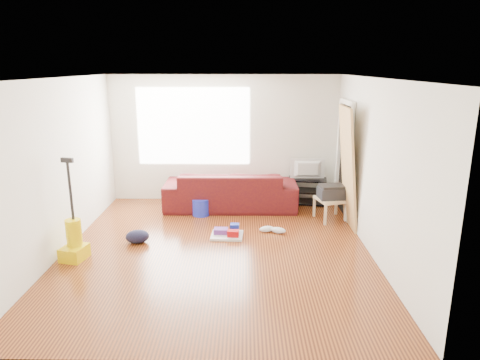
{
  "coord_description": "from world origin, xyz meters",
  "views": [
    {
      "loc": [
        0.41,
        -5.91,
        2.66
      ],
      "look_at": [
        0.34,
        0.6,
        0.92
      ],
      "focal_mm": 32.0,
      "sensor_mm": 36.0,
      "label": 1
    }
  ],
  "objects_px": {
    "sofa": "(231,207)",
    "cleaning_tray": "(228,233)",
    "bucket": "(201,215)",
    "vacuum": "(74,241)",
    "side_table": "(331,202)",
    "tv_stand": "(307,191)",
    "backpack": "(138,242)"
  },
  "relations": [
    {
      "from": "side_table",
      "to": "cleaning_tray",
      "type": "distance_m",
      "value": 2.0
    },
    {
      "from": "tv_stand",
      "to": "backpack",
      "type": "relative_size",
      "value": 2.2
    },
    {
      "from": "backpack",
      "to": "bucket",
      "type": "bearing_deg",
      "value": 46.8
    },
    {
      "from": "tv_stand",
      "to": "side_table",
      "type": "relative_size",
      "value": 1.32
    },
    {
      "from": "tv_stand",
      "to": "bucket",
      "type": "distance_m",
      "value": 2.18
    },
    {
      "from": "sofa",
      "to": "cleaning_tray",
      "type": "height_order",
      "value": "sofa"
    },
    {
      "from": "cleaning_tray",
      "to": "backpack",
      "type": "distance_m",
      "value": 1.42
    },
    {
      "from": "cleaning_tray",
      "to": "vacuum",
      "type": "bearing_deg",
      "value": -158.75
    },
    {
      "from": "sofa",
      "to": "tv_stand",
      "type": "bearing_deg",
      "value": -169.82
    },
    {
      "from": "sofa",
      "to": "vacuum",
      "type": "relative_size",
      "value": 1.72
    },
    {
      "from": "tv_stand",
      "to": "backpack",
      "type": "distance_m",
      "value": 3.52
    },
    {
      "from": "backpack",
      "to": "side_table",
      "type": "bearing_deg",
      "value": 9.4
    },
    {
      "from": "sofa",
      "to": "cleaning_tray",
      "type": "distance_m",
      "value": 1.45
    },
    {
      "from": "tv_stand",
      "to": "vacuum",
      "type": "relative_size",
      "value": 0.55
    },
    {
      "from": "tv_stand",
      "to": "cleaning_tray",
      "type": "height_order",
      "value": "tv_stand"
    },
    {
      "from": "sofa",
      "to": "cleaning_tray",
      "type": "bearing_deg",
      "value": 89.92
    },
    {
      "from": "sofa",
      "to": "vacuum",
      "type": "xyz_separation_m",
      "value": [
        -2.15,
        -2.28,
        0.27
      ]
    },
    {
      "from": "sofa",
      "to": "side_table",
      "type": "xyz_separation_m",
      "value": [
        1.8,
        -0.64,
        0.33
      ]
    },
    {
      "from": "backpack",
      "to": "tv_stand",
      "type": "bearing_deg",
      "value": 25.22
    },
    {
      "from": "bucket",
      "to": "cleaning_tray",
      "type": "relative_size",
      "value": 0.59
    },
    {
      "from": "side_table",
      "to": "vacuum",
      "type": "height_order",
      "value": "vacuum"
    },
    {
      "from": "bucket",
      "to": "tv_stand",
      "type": "bearing_deg",
      "value": 19.17
    },
    {
      "from": "tv_stand",
      "to": "backpack",
      "type": "xyz_separation_m",
      "value": [
        -2.9,
        -1.98,
        -0.26
      ]
    },
    {
      "from": "vacuum",
      "to": "tv_stand",
      "type": "bearing_deg",
      "value": 47.15
    },
    {
      "from": "side_table",
      "to": "cleaning_tray",
      "type": "xyz_separation_m",
      "value": [
        -1.81,
        -0.81,
        -0.28
      ]
    },
    {
      "from": "sofa",
      "to": "cleaning_tray",
      "type": "relative_size",
      "value": 4.79
    },
    {
      "from": "vacuum",
      "to": "sofa",
      "type": "bearing_deg",
      "value": 58.95
    },
    {
      "from": "vacuum",
      "to": "side_table",
      "type": "bearing_deg",
      "value": 34.78
    },
    {
      "from": "bucket",
      "to": "sofa",
      "type": "bearing_deg",
      "value": 39.32
    },
    {
      "from": "sofa",
      "to": "side_table",
      "type": "distance_m",
      "value": 1.94
    },
    {
      "from": "cleaning_tray",
      "to": "bucket",
      "type": "bearing_deg",
      "value": 117.9
    },
    {
      "from": "bucket",
      "to": "vacuum",
      "type": "distance_m",
      "value": 2.46
    }
  ]
}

